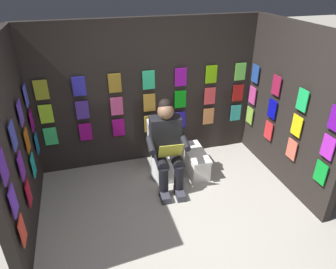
% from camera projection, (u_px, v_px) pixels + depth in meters
% --- Properties ---
extents(ground_plane, '(30.00, 30.00, 0.00)m').
position_uv_depth(ground_plane, '(194.00, 254.00, 3.22)').
color(ground_plane, '#9E998E').
extents(display_wall_back, '(3.29, 0.14, 2.08)m').
position_uv_depth(display_wall_back, '(148.00, 94.00, 4.43)').
color(display_wall_back, black).
rests_on(display_wall_back, ground).
extents(display_wall_left, '(0.14, 1.96, 2.08)m').
position_uv_depth(display_wall_left, '(291.00, 108.00, 3.96)').
color(display_wall_left, black).
rests_on(display_wall_left, ground).
extents(display_wall_right, '(0.14, 1.96, 2.08)m').
position_uv_depth(display_wall_right, '(13.00, 144.00, 3.16)').
color(display_wall_right, black).
rests_on(display_wall_right, ground).
extents(toilet, '(0.42, 0.57, 0.77)m').
position_uv_depth(toilet, '(164.00, 154.00, 4.33)').
color(toilet, white).
rests_on(toilet, ground).
extents(person_reading, '(0.55, 0.71, 1.19)m').
position_uv_depth(person_reading, '(167.00, 145.00, 4.01)').
color(person_reading, black).
rests_on(person_reading, ground).
extents(comic_longbox_near, '(0.28, 0.64, 0.33)m').
position_uv_depth(comic_longbox_near, '(195.00, 161.00, 4.47)').
color(comic_longbox_near, white).
rests_on(comic_longbox_near, ground).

